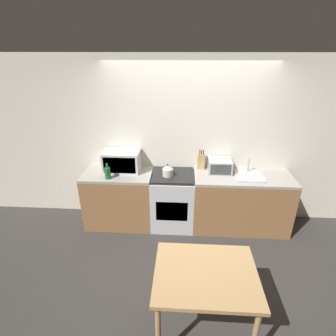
# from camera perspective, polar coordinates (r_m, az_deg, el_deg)

# --- Properties ---
(ground_plane) EXTENTS (16.00, 16.00, 0.00)m
(ground_plane) POSITION_cam_1_polar(r_m,az_deg,el_deg) (3.87, 3.71, -18.62)
(ground_plane) COLOR #33302D
(wall_back) EXTENTS (10.00, 0.06, 2.60)m
(wall_back) POSITION_cam_1_polar(r_m,az_deg,el_deg) (4.15, 4.24, 5.57)
(wall_back) COLOR silver
(wall_back) RESTS_ON ground_plane
(counter_left_run) EXTENTS (1.05, 0.62, 0.90)m
(counter_left_run) POSITION_cam_1_polar(r_m,az_deg,el_deg) (4.32, -10.47, -6.44)
(counter_left_run) COLOR olive
(counter_left_run) RESTS_ON ground_plane
(counter_right_run) EXTENTS (1.47, 0.62, 0.90)m
(counter_right_run) POSITION_cam_1_polar(r_m,az_deg,el_deg) (4.30, 15.48, -7.13)
(counter_right_run) COLOR olive
(counter_right_run) RESTS_ON ground_plane
(stove_range) EXTENTS (0.66, 0.62, 0.90)m
(stove_range) POSITION_cam_1_polar(r_m,az_deg,el_deg) (4.20, 1.03, -6.96)
(stove_range) COLOR silver
(stove_range) RESTS_ON ground_plane
(kettle) EXTENTS (0.16, 0.16, 0.19)m
(kettle) POSITION_cam_1_polar(r_m,az_deg,el_deg) (3.91, -0.07, -0.59)
(kettle) COLOR beige
(kettle) RESTS_ON stove_range
(microwave) EXTENTS (0.55, 0.37, 0.32)m
(microwave) POSITION_cam_1_polar(r_m,az_deg,el_deg) (4.12, -10.01, 1.53)
(microwave) COLOR silver
(microwave) RESTS_ON counter_left_run
(bottle) EXTENTS (0.09, 0.09, 0.24)m
(bottle) POSITION_cam_1_polar(r_m,az_deg,el_deg) (3.92, -13.01, -1.03)
(bottle) COLOR #1E662D
(bottle) RESTS_ON counter_left_run
(knife_block) EXTENTS (0.11, 0.06, 0.32)m
(knife_block) POSITION_cam_1_polar(r_m,az_deg,el_deg) (4.15, 7.23, 1.42)
(knife_block) COLOR tan
(knife_block) RESTS_ON counter_right_run
(toaster_oven) EXTENTS (0.35, 0.31, 0.21)m
(toaster_oven) POSITION_cam_1_polar(r_m,az_deg,el_deg) (4.10, 11.20, 0.46)
(toaster_oven) COLOR #ADAFB5
(toaster_oven) RESTS_ON counter_right_run
(sink_basin) EXTENTS (0.41, 0.42, 0.24)m
(sink_basin) POSITION_cam_1_polar(r_m,az_deg,el_deg) (4.11, 17.29, -1.52)
(sink_basin) COLOR #ADAFB5
(sink_basin) RESTS_ON counter_right_run
(dining_table) EXTENTS (0.95, 0.77, 0.77)m
(dining_table) POSITION_cam_1_polar(r_m,az_deg,el_deg) (2.69, 8.13, -23.01)
(dining_table) COLOR tan
(dining_table) RESTS_ON ground_plane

